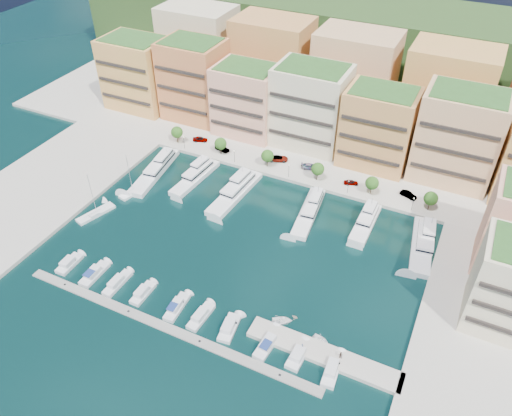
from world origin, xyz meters
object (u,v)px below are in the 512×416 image
Objects in this scene: yacht_5 at (366,221)px; cruiser_9 at (332,369)px; tender_1 at (295,317)px; car_1 at (222,148)px; yacht_1 at (196,176)px; lamppost_4 at (413,202)px; yacht_6 at (423,242)px; tree_0 at (177,132)px; yacht_4 at (310,210)px; tree_3 at (318,169)px; cruiser_5 at (201,317)px; cruiser_4 at (177,307)px; car_4 at (351,182)px; tree_2 at (267,156)px; lamppost_3 at (348,185)px; lamppost_1 at (234,154)px; sailboat_1 at (96,214)px; person_0 at (302,347)px; car_2 at (279,158)px; lamppost_0 at (184,141)px; sailboat_2 at (132,193)px; yacht_2 at (236,190)px; tender_0 at (282,321)px; car_0 at (200,139)px; person_1 at (340,355)px; cruiser_3 at (143,293)px; yacht_0 at (156,169)px; tree_4 at (372,183)px; cruiser_6 at (229,328)px; tree_1 at (221,144)px; tender_2 at (321,340)px; cruiser_8 at (298,356)px; cruiser_7 at (268,344)px; tree_5 at (431,198)px; cruiser_1 at (94,274)px; cruiser_2 at (117,283)px.

yacht_5 is 1.97× the size of cruiser_9.
car_1 is at bearing 48.69° from tender_1.
cruiser_9 is at bearing -37.62° from yacht_1.
yacht_6 is (5.38, -11.95, -2.62)m from lamppost_4.
tree_0 is 0.26× the size of yacht_4.
tree_3 is 0.71× the size of cruiser_5.
car_4 reaches higher than cruiser_4.
lamppost_3 is at bearing -5.06° from tree_2.
car_1 is (-45.89, 51.00, 1.43)m from tender_1.
sailboat_1 reaches higher than lamppost_1.
person_0 is at bearing -90.61° from yacht_5.
cruiser_9 is at bearing -169.44° from car_2.
tree_3 reaches higher than lamppost_0.
sailboat_2 reaches higher than tree_2.
yacht_1 is (15.26, -13.79, -3.65)m from tree_0.
sailboat_1 is (-29.87, -24.97, -0.90)m from yacht_2.
tree_0 reaches higher than tender_0.
sailboat_1 is 71.93m from car_4.
car_2 is (11.84, 6.64, -2.01)m from lamppost_1.
sailboat_2 reaches higher than car_0.
cruiser_9 is 1.73× the size of car_1.
person_1 is at bearing 78.98° from cruiser_9.
yacht_1 reaches higher than cruiser_3.
car_2 is (31.27, 20.24, 0.61)m from yacht_0.
tree_4 is 48.73m from car_1.
tree_1 is at bearing 120.33° from cruiser_6.
tree_4 reaches higher than person_1.
car_1 is (12.83, 17.72, 0.60)m from yacht_0.
sailboat_1 reaches higher than yacht_5.
car_0 is (-62.28, 56.25, 1.41)m from tender_2.
tree_2 is 1.47× the size of tender_2.
cruiser_3 is 3.97× the size of person_0.
lamppost_0 is 83.15m from cruiser_8.
cruiser_7 is 0.66× the size of sailboat_2.
lamppost_4 is 2.49× the size of person_1.
cruiser_1 is (-65.91, -58.11, -4.17)m from tree_5.
lamppost_3 is at bearing -83.14° from car_1.
tree_1 reaches higher than yacht_0.
tender_2 is at bearing 16.81° from cruiser_6.
lamppost_0 is 72.00m from lamppost_4.
yacht_1 is 19.77m from car_0.
yacht_4 is at bearing 79.33° from cruiser_5.
tree_1 is 43.63m from sailboat_1.
cruiser_2 is 0.99× the size of cruiser_9.
tender_2 is at bearing -123.29° from car_1.
cruiser_1 is at bearing 107.42° from tender_1.
car_0 is (-41.82, 3.75, -2.94)m from tree_3.
car_0 is at bearing 165.16° from yacht_5.
tree_4 is 0.68× the size of cruiser_1.
tree_1 is 74.35m from tender_2.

